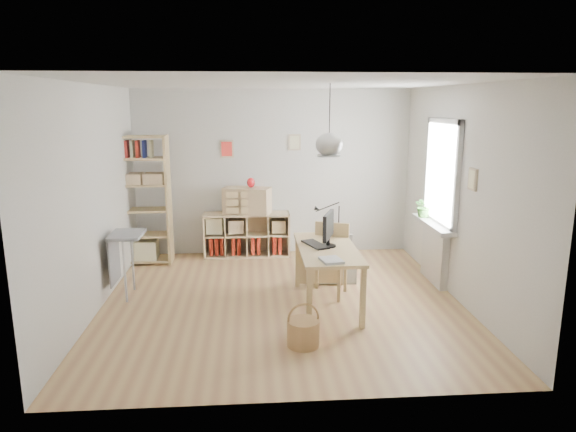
{
  "coord_description": "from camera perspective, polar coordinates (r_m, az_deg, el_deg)",
  "views": [
    {
      "loc": [
        -0.38,
        -6.14,
        2.48
      ],
      "look_at": [
        0.1,
        0.3,
        1.05
      ],
      "focal_mm": 32.0,
      "sensor_mm": 36.0,
      "label": 1
    }
  ],
  "objects": [
    {
      "name": "windowsill",
      "position": [
        7.38,
        15.82,
        -0.91
      ],
      "size": [
        0.22,
        1.2,
        0.06
      ],
      "primitive_type": "cube",
      "color": "silver",
      "rests_on": "radiator"
    },
    {
      "name": "tall_bookshelf",
      "position": [
        8.23,
        -15.82,
        2.27
      ],
      "size": [
        0.8,
        0.38,
        2.0
      ],
      "color": "tan",
      "rests_on": "ground"
    },
    {
      "name": "wicker_basket",
      "position": [
        5.46,
        1.7,
        -12.73
      ],
      "size": [
        0.34,
        0.34,
        0.47
      ],
      "rotation": [
        0.0,
        0.0,
        0.16
      ],
      "color": "#A9784C",
      "rests_on": "ground"
    },
    {
      "name": "radiator",
      "position": [
        7.51,
        15.99,
        -4.1
      ],
      "size": [
        0.1,
        0.8,
        0.8
      ],
      "primitive_type": "cube",
      "color": "silver",
      "rests_on": "ground"
    },
    {
      "name": "keyboard",
      "position": [
        6.37,
        3.03,
        -3.17
      ],
      "size": [
        0.32,
        0.48,
        0.02
      ],
      "primitive_type": "cube",
      "rotation": [
        0.0,
        0.0,
        0.37
      ],
      "color": "black",
      "rests_on": "desk"
    },
    {
      "name": "red_vase",
      "position": [
        8.28,
        -4.14,
        3.72
      ],
      "size": [
        0.13,
        0.13,
        0.16
      ],
      "primitive_type": "ellipsoid",
      "color": "maroon",
      "rests_on": "drawer_chest"
    },
    {
      "name": "paper_tray",
      "position": [
        5.75,
        4.83,
        -4.92
      ],
      "size": [
        0.27,
        0.31,
        0.03
      ],
      "primitive_type": "cube",
      "rotation": [
        0.0,
        0.0,
        0.2
      ],
      "color": "silver",
      "rests_on": "desk"
    },
    {
      "name": "side_table",
      "position": [
        6.94,
        -17.95,
        -3.27
      ],
      "size": [
        0.4,
        0.55,
        0.85
      ],
      "color": "gray",
      "rests_on": "ground"
    },
    {
      "name": "yarn_ball",
      "position": [
        6.8,
        4.5,
        -1.65
      ],
      "size": [
        0.15,
        0.15,
        0.15
      ],
      "primitive_type": "sphere",
      "color": "#530B16",
      "rests_on": "desk"
    },
    {
      "name": "room_shell",
      "position": [
        6.08,
        4.59,
        7.93
      ],
      "size": [
        4.5,
        4.5,
        4.5
      ],
      "color": "silver",
      "rests_on": "ground"
    },
    {
      "name": "cube_shelf",
      "position": [
        8.51,
        -4.74,
        -2.42
      ],
      "size": [
        1.4,
        0.38,
        0.72
      ],
      "color": "beige",
      "rests_on": "ground"
    },
    {
      "name": "chair",
      "position": [
        6.75,
        4.6,
        -4.31
      ],
      "size": [
        0.59,
        0.59,
        0.94
      ],
      "rotation": [
        0.0,
        0.0,
        -0.38
      ],
      "color": "gray",
      "rests_on": "ground"
    },
    {
      "name": "drawer_chest",
      "position": [
        8.33,
        -4.56,
        1.73
      ],
      "size": [
        0.81,
        0.55,
        0.42
      ],
      "primitive_type": "cube",
      "rotation": [
        0.0,
        0.0,
        -0.31
      ],
      "color": "beige",
      "rests_on": "cube_shelf"
    },
    {
      "name": "desk",
      "position": [
        6.33,
        4.38,
        -4.29
      ],
      "size": [
        0.7,
        1.5,
        0.75
      ],
      "color": "tan",
      "rests_on": "ground"
    },
    {
      "name": "potted_plant",
      "position": [
        7.66,
        14.88,
        1.07
      ],
      "size": [
        0.35,
        0.32,
        0.32
      ],
      "primitive_type": "imported",
      "rotation": [
        0.0,
        0.0,
        0.29
      ],
      "color": "#366F29",
      "rests_on": "windowsill"
    },
    {
      "name": "window_unit",
      "position": [
        7.28,
        16.79,
        4.62
      ],
      "size": [
        0.07,
        1.16,
        1.46
      ],
      "color": "white",
      "rests_on": "ground"
    },
    {
      "name": "storage_chest",
      "position": [
        7.42,
        5.22,
        -5.48
      ],
      "size": [
        0.6,
        0.67,
        0.61
      ],
      "rotation": [
        0.0,
        0.0,
        -0.05
      ],
      "color": "#B4B4B0",
      "rests_on": "ground"
    },
    {
      "name": "ground",
      "position": [
        6.63,
        -0.68,
        -9.47
      ],
      "size": [
        4.5,
        4.5,
        0.0
      ],
      "primitive_type": "plane",
      "color": "tan",
      "rests_on": "ground"
    },
    {
      "name": "monitor",
      "position": [
        6.28,
        4.51,
        -1.29
      ],
      "size": [
        0.2,
        0.47,
        0.43
      ],
      "rotation": [
        0.0,
        0.0,
        -0.34
      ],
      "color": "black",
      "rests_on": "desk"
    },
    {
      "name": "task_lamp",
      "position": [
        6.84,
        4.23,
        0.16
      ],
      "size": [
        0.38,
        0.14,
        0.4
      ],
      "color": "black",
      "rests_on": "desk"
    }
  ]
}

